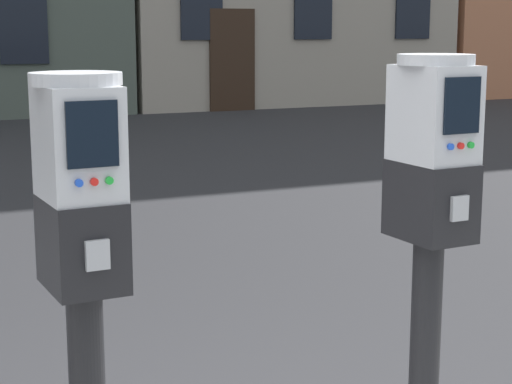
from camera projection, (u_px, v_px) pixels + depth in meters
parking_meter_near_kerb at (83, 262)px, 2.10m from camera, size 0.23×0.26×1.46m
parking_meter_twin_adjacent at (430, 217)px, 2.51m from camera, size 0.23×0.26×1.49m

